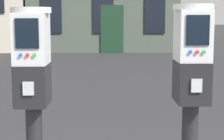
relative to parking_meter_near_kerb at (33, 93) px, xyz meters
The scene contains 2 objects.
parking_meter_near_kerb is the anchor object (origin of this frame).
parking_meter_twin_adjacent 0.87m from the parking_meter_near_kerb, ahead, with size 0.22×0.25×1.51m.
Camera 1 is at (-0.30, -2.25, 1.58)m, focal length 62.34 mm.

